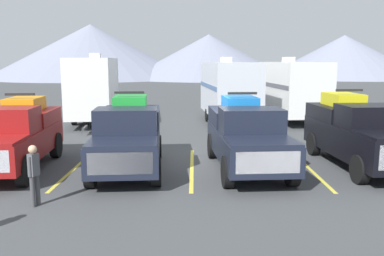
# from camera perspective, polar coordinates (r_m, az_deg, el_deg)

# --- Properties ---
(ground_plane) EXTENTS (240.00, 240.00, 0.00)m
(ground_plane) POSITION_cam_1_polar(r_m,az_deg,el_deg) (14.92, -0.00, -4.59)
(ground_plane) COLOR #3F4244
(pickup_truck_a) EXTENTS (2.45, 5.46, 2.47)m
(pickup_truck_a) POSITION_cam_1_polar(r_m,az_deg,el_deg) (14.82, -23.34, -0.86)
(pickup_truck_a) COLOR maroon
(pickup_truck_a) RESTS_ON ground
(pickup_truck_b) EXTENTS (2.48, 5.37, 2.54)m
(pickup_truck_b) POSITION_cam_1_polar(r_m,az_deg,el_deg) (13.78, -8.76, -0.93)
(pickup_truck_b) COLOR black
(pickup_truck_b) RESTS_ON ground
(pickup_truck_c) EXTENTS (2.49, 5.53, 2.50)m
(pickup_truck_c) POSITION_cam_1_polar(r_m,az_deg,el_deg) (13.80, 7.49, -0.87)
(pickup_truck_c) COLOR black
(pickup_truck_c) RESTS_ON ground
(pickup_truck_d) EXTENTS (2.41, 5.68, 2.58)m
(pickup_truck_d) POSITION_cam_1_polar(r_m,az_deg,el_deg) (15.17, 21.92, -0.45)
(pickup_truck_d) COLOR black
(pickup_truck_d) RESTS_ON ground
(lot_stripe_b) EXTENTS (0.12, 5.50, 0.01)m
(lot_stripe_b) POSITION_cam_1_polar(r_m,az_deg,el_deg) (14.57, -15.79, -5.27)
(lot_stripe_b) COLOR gold
(lot_stripe_b) RESTS_ON ground
(lot_stripe_c) EXTENTS (0.12, 5.50, 0.01)m
(lot_stripe_c) POSITION_cam_1_polar(r_m,az_deg,el_deg) (14.00, -0.02, -5.50)
(lot_stripe_c) COLOR gold
(lot_stripe_c) RESTS_ON ground
(lot_stripe_d) EXTENTS (0.12, 5.50, 0.01)m
(lot_stripe_d) POSITION_cam_1_polar(r_m,az_deg,el_deg) (14.52, 15.79, -5.31)
(lot_stripe_d) COLOR gold
(lot_stripe_d) RESTS_ON ground
(camper_trailer_a) EXTENTS (3.00, 7.85, 4.03)m
(camper_trailer_a) POSITION_cam_1_polar(r_m,az_deg,el_deg) (24.57, -13.38, 5.60)
(camper_trailer_a) COLOR white
(camper_trailer_a) RESTS_ON ground
(camper_trailer_b) EXTENTS (3.12, 8.02, 3.80)m
(camper_trailer_b) POSITION_cam_1_polar(r_m,az_deg,el_deg) (23.85, 5.10, 5.43)
(camper_trailer_b) COLOR silver
(camper_trailer_b) RESTS_ON ground
(camper_trailer_c) EXTENTS (3.14, 7.48, 3.80)m
(camper_trailer_c) POSITION_cam_1_polar(r_m,az_deg,el_deg) (25.14, 13.72, 5.41)
(camper_trailer_c) COLOR white
(camper_trailer_c) RESTS_ON ground
(person_b) EXTENTS (0.26, 0.32, 1.54)m
(person_b) POSITION_cam_1_polar(r_m,az_deg,el_deg) (10.90, -20.99, -5.60)
(person_b) COLOR #3F3F42
(person_b) RESTS_ON ground
(mountain_ridge) EXTENTS (154.52, 42.52, 15.62)m
(mountain_ridge) POSITION_cam_1_polar(r_m,az_deg,el_deg) (88.74, -7.01, 10.55)
(mountain_ridge) COLOR gray
(mountain_ridge) RESTS_ON ground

